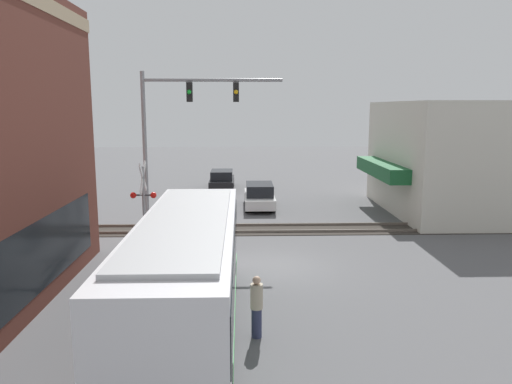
# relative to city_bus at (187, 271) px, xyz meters

# --- Properties ---
(ground_plane) EXTENTS (120.00, 120.00, 0.00)m
(ground_plane) POSITION_rel_city_bus_xyz_m (5.85, -2.80, -1.82)
(ground_plane) COLOR #565659
(shop_building) EXTENTS (10.67, 10.13, 6.52)m
(shop_building) POSITION_rel_city_bus_xyz_m (15.96, -14.73, 1.43)
(shop_building) COLOR beige
(shop_building) RESTS_ON ground
(city_bus) EXTENTS (10.79, 2.59, 3.30)m
(city_bus) POSITION_rel_city_bus_xyz_m (0.00, 0.00, 0.00)
(city_bus) COLOR silver
(city_bus) RESTS_ON ground
(traffic_signal_gantry) EXTENTS (0.42, 6.58, 7.83)m
(traffic_signal_gantry) POSITION_rel_city_bus_xyz_m (10.65, 1.41, 3.76)
(traffic_signal_gantry) COLOR gray
(traffic_signal_gantry) RESTS_ON ground
(crossing_signal) EXTENTS (1.41, 1.18, 3.81)m
(crossing_signal) POSITION_rel_city_bus_xyz_m (9.16, 2.92, 0.48)
(crossing_signal) COLOR gray
(crossing_signal) RESTS_ON ground
(rail_track_near) EXTENTS (2.60, 60.00, 0.15)m
(rail_track_near) POSITION_rel_city_bus_xyz_m (11.85, -2.80, -1.79)
(rail_track_near) COLOR #332D28
(rail_track_near) RESTS_ON ground
(parked_car_white) EXTENTS (4.79, 1.82, 1.55)m
(parked_car_white) POSITION_rel_city_bus_xyz_m (17.46, -2.60, -1.10)
(parked_car_white) COLOR silver
(parked_car_white) RESTS_ON ground
(parked_car_black) EXTENTS (4.46, 1.82, 1.45)m
(parked_car_black) POSITION_rel_city_bus_xyz_m (24.80, -0.00, -1.14)
(parked_car_black) COLOR black
(parked_car_black) RESTS_ON ground
(pedestrian_near_bus) EXTENTS (0.34, 0.34, 1.73)m
(pedestrian_near_bus) POSITION_rel_city_bus_xyz_m (-0.26, -1.87, -0.93)
(pedestrian_near_bus) COLOR #2D3351
(pedestrian_near_bus) RESTS_ON ground
(pedestrian_at_crossing) EXTENTS (0.34, 0.34, 1.80)m
(pedestrian_at_crossing) POSITION_rel_city_bus_xyz_m (9.58, 1.35, -0.90)
(pedestrian_at_crossing) COLOR black
(pedestrian_at_crossing) RESTS_ON ground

